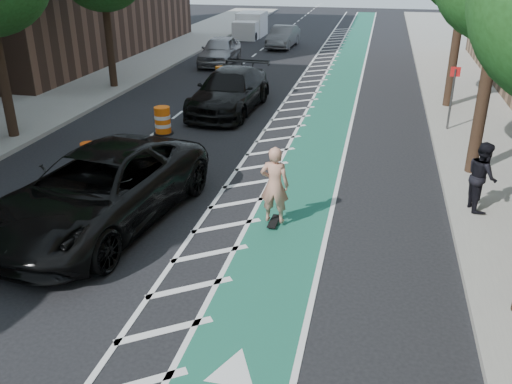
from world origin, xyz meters
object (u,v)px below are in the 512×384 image
(skateboarder, at_px, (275,185))
(barrel_a, at_px, (89,156))
(suv_far, at_px, (230,91))
(suv_near, at_px, (100,189))

(skateboarder, distance_m, barrel_a, 6.96)
(suv_far, distance_m, barrel_a, 7.87)
(suv_far, relative_size, barrel_a, 7.24)
(skateboarder, relative_size, suv_near, 0.29)
(skateboarder, relative_size, suv_far, 0.33)
(suv_near, height_order, barrel_a, suv_near)
(suv_far, bearing_deg, skateboarder, -66.12)
(suv_near, xyz_separation_m, suv_far, (0.35, 10.84, -0.08))
(suv_near, height_order, suv_far, suv_near)
(barrel_a, bearing_deg, skateboarder, -21.47)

